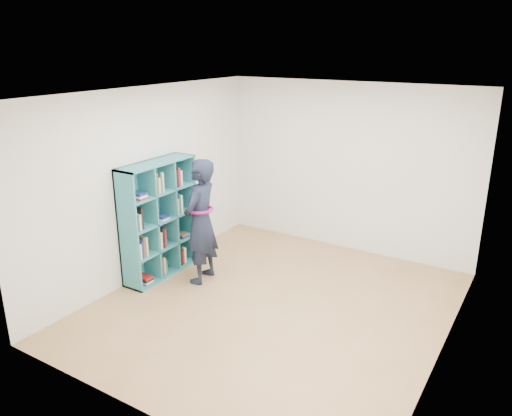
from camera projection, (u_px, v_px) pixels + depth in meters
The scene contains 9 objects.
floor at pixel (273, 306), 6.24m from camera, with size 4.50×4.50×0.00m, color #9B7446.
ceiling at pixel (276, 94), 5.42m from camera, with size 4.50×4.50×0.00m, color white.
wall_left at pixel (148, 183), 6.83m from camera, with size 0.02×4.50×2.60m, color silver.
wall_right at pixel (454, 241), 4.83m from camera, with size 0.02×4.50×2.60m, color silver.
wall_back at pixel (347, 168), 7.64m from camera, with size 4.00×0.02×2.60m, color silver.
wall_front at pixel (136, 282), 4.01m from camera, with size 4.00×0.02×2.60m, color silver.
bookshelf at pixel (158, 221), 6.88m from camera, with size 0.36×1.22×1.63m.
person at pixel (201, 221), 6.66m from camera, with size 0.50×0.68×1.71m.
smartphone at pixel (194, 210), 6.76m from camera, with size 0.04×0.09×0.14m.
Camera 1 is at (2.72, -4.82, 3.13)m, focal length 35.00 mm.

